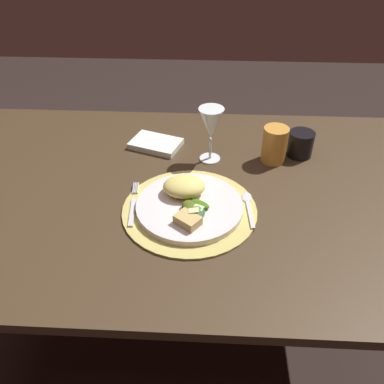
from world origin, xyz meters
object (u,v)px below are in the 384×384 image
Objects in this scene: napkin at (156,144)px; amber_tumbler at (274,145)px; spoon at (248,203)px; wine_glass at (211,125)px; fork at (133,206)px; dark_tumbler at (301,144)px; dining_table at (192,228)px; dinner_plate at (191,206)px.

amber_tumbler is (0.35, -0.06, 0.04)m from napkin.
wine_glass is (-0.10, 0.21, 0.10)m from spoon.
dark_tumbler reaches higher than fork.
wine_glass is 0.28m from dark_tumbler.
dark_tumbler reaches higher than dining_table.
dark_tumbler reaches higher than spoon.
dinner_plate reaches higher than fork.
wine_glass reaches higher than spoon.
amber_tumbler is (0.23, 0.15, 0.20)m from dining_table.
dinner_plate is 1.79× the size of napkin.
spoon is 1.32× the size of amber_tumbler.
napkin is 1.96× the size of dark_tumbler.
fork is at bearing -128.62° from wine_glass.
dining_table is 5.44× the size of dinner_plate.
amber_tumbler is (0.18, 0.00, -0.06)m from wine_glass.
wine_glass reaches higher than napkin.
spoon is at bearing 4.66° from fork.
wine_glass is (0.04, 0.24, 0.10)m from dinner_plate.
amber_tumbler reaches higher than dinner_plate.
napkin is at bearing 176.51° from dark_tumbler.
spoon is at bearing -64.83° from wine_glass.
spoon is at bearing -123.71° from dark_tumbler.
spoon is (0.15, -0.07, 0.15)m from dining_table.
amber_tumbler reaches higher than dining_table.
dinner_plate reaches higher than spoon.
napkin is (-0.12, 0.30, -0.00)m from dinner_plate.
napkin reaches higher than spoon.
dinner_plate is 0.32m from napkin.
wine_glass reaches higher than fork.
fork is 2.28× the size of dark_tumbler.
fork is 0.44m from amber_tumbler.
amber_tumbler is (0.08, 0.21, 0.04)m from spoon.
napkin is 0.36m from amber_tumbler.
dinner_plate is 2.50× the size of amber_tumbler.
wine_glass is (0.19, 0.23, 0.10)m from fork.
amber_tumbler is at bearing 68.60° from spoon.
spoon reaches higher than fork.
dining_table is at bearing -107.90° from wine_glass.
dinner_plate is 0.14m from fork.
dinner_plate is 1.63× the size of wine_glass.
dark_tumbler is at bearing 30.20° from dining_table.
spoon is 0.94× the size of napkin.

